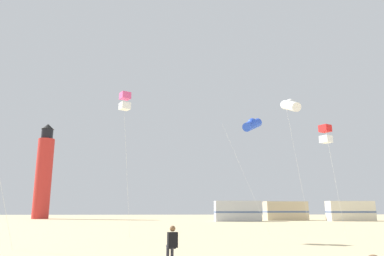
{
  "coord_description": "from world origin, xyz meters",
  "views": [
    {
      "loc": [
        -0.16,
        -7.16,
        1.75
      ],
      "look_at": [
        0.95,
        9.06,
        5.36
      ],
      "focal_mm": 33.96,
      "sensor_mm": 36.0,
      "label": 1
    }
  ],
  "objects": [
    {
      "name": "rv_van_silver",
      "position": [
        9.82,
        44.6,
        1.39
      ],
      "size": [
        6.46,
        2.38,
        2.8
      ],
      "rotation": [
        0.0,
        0.0,
        -0.01
      ],
      "color": "#B7BABF",
      "rests_on": "ground"
    },
    {
      "name": "kite_box_scarlet",
      "position": [
        9.87,
        14.8,
        6.38
      ],
      "size": [
        1.05,
        1.05,
        6.96
      ],
      "color": "silver",
      "rests_on": "ground"
    },
    {
      "name": "rv_van_cream",
      "position": [
        26.35,
        44.9,
        1.39
      ],
      "size": [
        6.56,
        2.69,
        2.8
      ],
      "rotation": [
        0.0,
        0.0,
        -0.06
      ],
      "color": "beige",
      "rests_on": "ground"
    },
    {
      "name": "kite_tube_white",
      "position": [
        8.98,
        18.37,
        9.28
      ],
      "size": [
        1.29,
        2.52,
        9.99
      ],
      "color": "silver",
      "rests_on": "ground"
    },
    {
      "name": "kite_tube_blue",
      "position": [
        6.53,
        20.42,
        8.26
      ],
      "size": [
        3.52,
        3.69,
        8.96
      ],
      "color": "silver",
      "rests_on": "ground"
    },
    {
      "name": "kite_flyer_standing",
      "position": [
        0.05,
        6.1,
        0.61
      ],
      "size": [
        0.42,
        0.55,
        1.16
      ],
      "rotation": [
        0.0,
        0.0,
        3.38
      ],
      "color": "black",
      "rests_on": "ground"
    },
    {
      "name": "kite_box_rainbow",
      "position": [
        -2.96,
        15.72,
        8.56
      ],
      "size": [
        1.04,
        1.04,
        9.15
      ],
      "color": "silver",
      "rests_on": "ground"
    },
    {
      "name": "lighthouse_distant",
      "position": [
        -21.93,
        58.83,
        7.84
      ],
      "size": [
        2.8,
        2.8,
        16.8
      ],
      "color": "red",
      "rests_on": "ground"
    },
    {
      "name": "rv_van_tan",
      "position": [
        17.92,
        48.31,
        1.39
      ],
      "size": [
        6.54,
        2.63,
        2.8
      ],
      "rotation": [
        0.0,
        0.0,
        0.05
      ],
      "color": "#C6B28C",
      "rests_on": "ground"
    }
  ]
}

